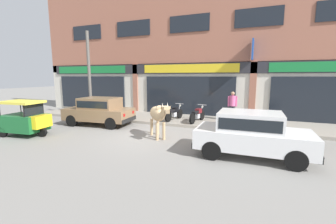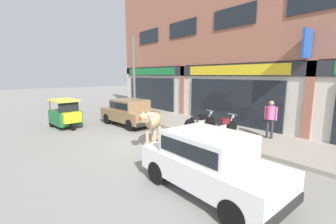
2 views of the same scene
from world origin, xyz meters
name	(u,v)px [view 1 (image 1 of 2)]	position (x,y,z in m)	size (l,w,h in m)	color
ground_plane	(151,137)	(0.00, 0.00, 0.00)	(90.00, 90.00, 0.00)	gray
sidewalk	(180,120)	(0.00, 3.79, 0.07)	(19.00, 3.18, 0.15)	gray
shop_building	(190,44)	(0.00, 5.64, 4.57)	(23.00, 1.40, 9.56)	#9E604C
cow	(158,114)	(0.32, -0.01, 1.01)	(1.58, 1.76, 1.61)	tan
car_0	(251,132)	(4.00, -0.95, 0.81)	(3.63, 1.65, 1.46)	black
car_1	(99,110)	(-3.60, 1.13, 0.81)	(3.71, 1.89, 1.46)	black
auto_rickshaw	(26,121)	(-5.20, -1.80, 0.66)	(2.05, 1.33, 1.52)	black
motorcycle_0	(174,113)	(-0.15, 3.19, 0.53)	(0.61, 1.80, 0.88)	black
motorcycle_1	(197,115)	(1.18, 3.18, 0.53)	(0.59, 1.80, 0.88)	black
pedestrian	(232,103)	(2.86, 4.21, 1.13)	(0.49, 0.32, 1.60)	#2D2D33
utility_pole	(89,75)	(-5.33, 2.50, 2.66)	(0.18, 0.18, 5.04)	#595651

